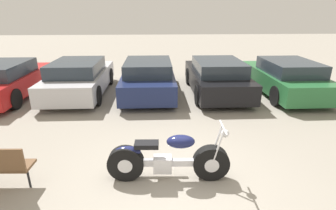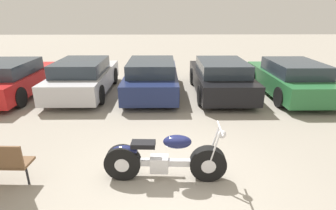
{
  "view_description": "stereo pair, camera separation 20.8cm",
  "coord_description": "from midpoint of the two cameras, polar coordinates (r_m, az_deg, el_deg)",
  "views": [
    {
      "loc": [
        -0.33,
        -4.07,
        3.07
      ],
      "look_at": [
        -0.03,
        1.94,
        0.85
      ],
      "focal_mm": 28.0,
      "sensor_mm": 36.0,
      "label": 1
    },
    {
      "loc": [
        -0.12,
        -4.07,
        3.07
      ],
      "look_at": [
        -0.03,
        1.94,
        0.85
      ],
      "focal_mm": 28.0,
      "sensor_mm": 36.0,
      "label": 2
    }
  ],
  "objects": [
    {
      "name": "ground_plane",
      "position": [
        5.1,
        1.95,
        -16.73
      ],
      "size": [
        60.0,
        60.0,
        0.0
      ],
      "primitive_type": "plane",
      "color": "gray"
    },
    {
      "name": "motorcycle",
      "position": [
        4.99,
        0.27,
        -11.73
      ],
      "size": [
        2.29,
        0.62,
        1.09
      ],
      "color": "black",
      "rests_on": "ground_plane"
    },
    {
      "name": "parked_car_red",
      "position": [
        11.2,
        -30.4,
        4.92
      ],
      "size": [
        1.94,
        4.31,
        1.3
      ],
      "color": "red",
      "rests_on": "ground_plane"
    },
    {
      "name": "parked_car_silver",
      "position": [
        10.4,
        -17.32,
        5.82
      ],
      "size": [
        1.94,
        4.31,
        1.3
      ],
      "color": "#BCBCC1",
      "rests_on": "ground_plane"
    },
    {
      "name": "parked_car_navy",
      "position": [
        9.94,
        -2.95,
        6.07
      ],
      "size": [
        1.94,
        4.31,
        1.3
      ],
      "color": "#19234C",
      "rests_on": "ground_plane"
    },
    {
      "name": "parked_car_black",
      "position": [
        10.1,
        11.85,
        5.9
      ],
      "size": [
        1.94,
        4.31,
        1.3
      ],
      "color": "black",
      "rests_on": "ground_plane"
    },
    {
      "name": "parked_car_green",
      "position": [
        10.78,
        25.6,
        5.23
      ],
      "size": [
        1.94,
        4.31,
        1.3
      ],
      "color": "#286B38",
      "rests_on": "ground_plane"
    }
  ]
}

